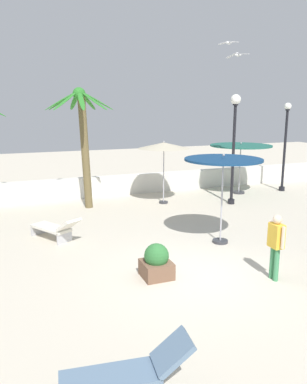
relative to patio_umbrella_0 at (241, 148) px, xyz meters
name	(u,v)px	position (x,y,z in m)	size (l,w,h in m)	color
ground_plane	(199,272)	(-5.97, -7.28, -2.15)	(56.00, 56.00, 0.00)	beige
boundary_wall	(107,186)	(-5.97, 1.78, -1.69)	(25.20, 0.30, 0.93)	silver
patio_umbrella_0	(241,148)	(0.00, 0.00, 0.00)	(2.85, 2.85, 2.42)	#333338
patio_umbrella_2	(164,146)	(-4.09, -0.47, 0.29)	(2.15, 2.15, 2.66)	#333338
patio_umbrella_3	(223,165)	(-4.36, -5.59, 0.24)	(2.27, 2.27, 2.71)	#333338
palm_tree_2	(83,132)	(-7.36, -0.01, 0.90)	(2.64, 2.65, 4.77)	brown
lamp_post_0	(285,141)	(2.30, -0.28, 0.26)	(0.33, 0.33, 4.22)	black
lamp_post_1	(234,133)	(-1.45, -1.61, 0.82)	(0.41, 0.41, 4.53)	black
lounge_chair_0	(56,228)	(-8.99, -3.55, -1.76)	(1.42, 1.89, 0.83)	#B7B7BC
lounge_chair_2	(127,372)	(-8.89, -10.62, -1.76)	(1.94, 0.78, 0.84)	#B7B7BC
guest_1	(276,241)	(-4.49, -8.25, -1.18)	(0.25, 0.56, 1.61)	#3F8C59
seagull_0	(229,43)	(-1.07, -0.30, 4.53)	(0.56, 0.86, 0.14)	white
seagull_2	(238,55)	(-0.20, 0.30, 4.15)	(0.47, 1.24, 0.20)	white
planter	(156,262)	(-7.06, -7.12, -1.77)	(0.70, 0.70, 0.85)	brown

